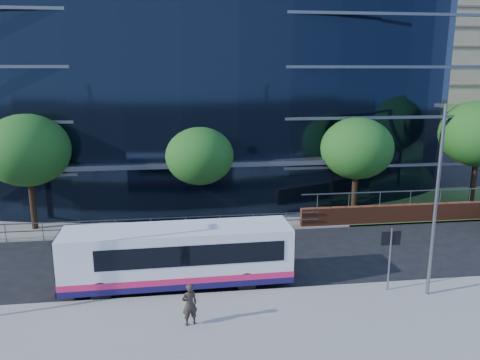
{
  "coord_description": "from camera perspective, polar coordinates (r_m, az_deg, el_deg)",
  "views": [
    {
      "loc": [
        -4.27,
        -19.19,
        9.42
      ],
      "look_at": [
        -0.66,
        8.0,
        2.94
      ],
      "focal_mm": 35.0,
      "sensor_mm": 36.0,
      "label": 1
    }
  ],
  "objects": [
    {
      "name": "far_forecourt",
      "position": [
        31.66,
        -10.38,
        -4.15
      ],
      "size": [
        50.0,
        8.0,
        0.1
      ],
      "primitive_type": "cube",
      "color": "gray",
      "rests_on": "ground"
    },
    {
      "name": "yellow_line_outer",
      "position": [
        21.1,
        5.06,
        -13.27
      ],
      "size": [
        80.0,
        0.08,
        0.01
      ],
      "primitive_type": "cube",
      "color": "gold",
      "rests_on": "ground"
    },
    {
      "name": "city_bus",
      "position": [
        21.06,
        -7.3,
        -9.11
      ],
      "size": [
        10.08,
        2.5,
        2.71
      ],
      "rotation": [
        0.0,
        0.0,
        0.02
      ],
      "color": "white",
      "rests_on": "ground"
    },
    {
      "name": "glass_office",
      "position": [
        40.06,
        -7.32,
        11.15
      ],
      "size": [
        44.0,
        23.1,
        16.0
      ],
      "color": "black",
      "rests_on": "ground"
    },
    {
      "name": "tree_far_b",
      "position": [
        29.19,
        -4.96,
        2.95
      ],
      "size": [
        4.29,
        4.29,
        6.05
      ],
      "color": "black",
      "rests_on": "ground"
    },
    {
      "name": "tree_far_a",
      "position": [
        29.86,
        -24.51,
        3.31
      ],
      "size": [
        4.95,
        4.95,
        6.98
      ],
      "color": "black",
      "rests_on": "ground"
    },
    {
      "name": "pedestrian_b",
      "position": [
        17.98,
        -6.17,
        -14.83
      ],
      "size": [
        0.69,
        0.56,
        1.64
      ],
      "primitive_type": "imported",
      "rotation": [
        0.0,
        0.0,
        -2.82
      ],
      "color": "#302822",
      "rests_on": "pavement_near"
    },
    {
      "name": "streetlight_east",
      "position": [
        20.49,
        22.81,
        -1.85
      ],
      "size": [
        0.15,
        0.77,
        8.0
      ],
      "color": "slate",
      "rests_on": "pavement_near"
    },
    {
      "name": "tree_dist_e",
      "position": [
        65.78,
        18.11,
        8.39
      ],
      "size": [
        4.62,
        4.62,
        6.51
      ],
      "color": "black",
      "rests_on": "ground"
    },
    {
      "name": "tree_far_d",
      "position": [
        35.79,
        27.11,
        5.04
      ],
      "size": [
        5.28,
        5.28,
        7.44
      ],
      "color": "black",
      "rests_on": "ground"
    },
    {
      "name": "apartment_block",
      "position": [
        84.59,
        18.37,
        13.79
      ],
      "size": [
        60.0,
        42.0,
        30.0
      ],
      "color": "#2D511E",
      "rests_on": "ground"
    },
    {
      "name": "yellow_line_inner",
      "position": [
        21.23,
        4.97,
        -13.09
      ],
      "size": [
        80.0,
        0.08,
        0.01
      ],
      "primitive_type": "cube",
      "color": "gold",
      "rests_on": "ground"
    },
    {
      "name": "tree_far_c",
      "position": [
        30.75,
        14.07,
        3.75
      ],
      "size": [
        4.62,
        4.62,
        6.51
      ],
      "color": "black",
      "rests_on": "ground"
    },
    {
      "name": "ground",
      "position": [
        21.8,
        4.6,
        -12.36
      ],
      "size": [
        200.0,
        200.0,
        0.0
      ],
      "primitive_type": "plane",
      "color": "black",
      "rests_on": "ground"
    },
    {
      "name": "street_sign",
      "position": [
        20.97,
        17.87,
        -7.68
      ],
      "size": [
        0.85,
        0.09,
        2.8
      ],
      "color": "slate",
      "rests_on": "pavement_near"
    },
    {
      "name": "guard_railings",
      "position": [
        27.82,
        -14.95,
        -5.19
      ],
      "size": [
        24.0,
        0.05,
        1.1
      ],
      "color": "slate",
      "rests_on": "ground"
    },
    {
      "name": "kerb",
      "position": [
        20.89,
        5.19,
        -13.33
      ],
      "size": [
        80.0,
        0.25,
        0.16
      ],
      "primitive_type": "cube",
      "color": "gray",
      "rests_on": "ground"
    },
    {
      "name": "pavement_near",
      "position": [
        17.52,
        8.21,
        -19.1
      ],
      "size": [
        80.0,
        8.0,
        0.15
      ],
      "primitive_type": "cube",
      "color": "gray",
      "rests_on": "ground"
    }
  ]
}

